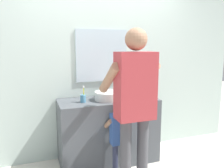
{
  "coord_description": "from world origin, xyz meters",
  "views": [
    {
      "loc": [
        -0.94,
        -2.47,
        1.57
      ],
      "look_at": [
        0.0,
        0.15,
        1.09
      ],
      "focal_mm": 36.55,
      "sensor_mm": 36.0,
      "label": 1
    }
  ],
  "objects_px": {
    "toothbrush_cup": "(83,98)",
    "child_toddler": "(119,133)",
    "adult_parent": "(134,96)",
    "soap_bottle": "(128,92)"
  },
  "relations": [
    {
      "from": "toothbrush_cup",
      "to": "adult_parent",
      "type": "bearing_deg",
      "value": -56.98
    },
    {
      "from": "child_toddler",
      "to": "soap_bottle",
      "type": "bearing_deg",
      "value": 55.77
    },
    {
      "from": "toothbrush_cup",
      "to": "adult_parent",
      "type": "distance_m",
      "value": 0.76
    },
    {
      "from": "toothbrush_cup",
      "to": "child_toddler",
      "type": "bearing_deg",
      "value": -46.99
    },
    {
      "from": "adult_parent",
      "to": "soap_bottle",
      "type": "bearing_deg",
      "value": 70.94
    },
    {
      "from": "child_toddler",
      "to": "adult_parent",
      "type": "xyz_separation_m",
      "value": [
        0.07,
        -0.26,
        0.5
      ]
    },
    {
      "from": "toothbrush_cup",
      "to": "soap_bottle",
      "type": "relative_size",
      "value": 1.25
    },
    {
      "from": "soap_bottle",
      "to": "child_toddler",
      "type": "xyz_separation_m",
      "value": [
        -0.32,
        -0.47,
        -0.38
      ]
    },
    {
      "from": "child_toddler",
      "to": "toothbrush_cup",
      "type": "bearing_deg",
      "value": 133.01
    },
    {
      "from": "toothbrush_cup",
      "to": "child_toddler",
      "type": "xyz_separation_m",
      "value": [
        0.34,
        -0.37,
        -0.37
      ]
    }
  ]
}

